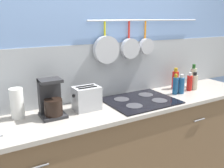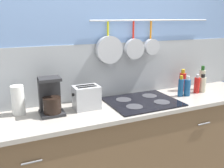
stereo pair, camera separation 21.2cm
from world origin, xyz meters
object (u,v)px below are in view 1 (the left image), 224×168
Objects in this scene: bottle_dish_soap at (193,77)px; bottle_olive_oil at (175,85)px; bottle_vinegar at (181,85)px; bottle_sesame_oil at (189,83)px; bottle_hot_sauce at (175,79)px; coffee_maker at (51,101)px; toaster at (87,98)px; paper_towel_roll at (17,103)px; bottle_cooking_wine at (194,82)px.

bottle_olive_oil is at bearing -163.36° from bottle_dish_soap.
bottle_olive_oil reaches higher than bottle_vinegar.
bottle_vinegar is 0.33m from bottle_dish_soap.
bottle_vinegar is 1.02× the size of bottle_sesame_oil.
bottle_sesame_oil is at bearing -148.78° from bottle_dish_soap.
bottle_dish_soap is at bearing -10.45° from bottle_hot_sauce.
coffee_maker is 1.29× the size of toaster.
paper_towel_roll is 1.66m from bottle_hot_sauce.
bottle_vinegar is 1.05× the size of bottle_cooking_wine.
bottle_vinegar is 0.23m from bottle_cooking_wine.
bottle_hot_sauce is at bearing 5.33° from toaster.
bottle_sesame_oil is at bearing -1.53° from toaster.
bottle_sesame_oil is 1.03× the size of bottle_cooking_wine.
bottle_dish_soap reaches higher than toaster.
paper_towel_roll is at bearing 174.03° from bottle_olive_oil.
bottle_dish_soap is (0.31, 0.12, 0.02)m from bottle_vinegar.
coffee_maker reaches higher than bottle_sesame_oil.
bottle_cooking_wine is at bearing -1.51° from coffee_maker.
paper_towel_roll is at bearing 168.96° from toaster.
bottle_cooking_wine is (1.27, -0.03, -0.02)m from toaster.
toaster is 1.02× the size of bottle_hot_sauce.
bottle_hot_sauce is at bearing 119.24° from bottle_sesame_oil.
bottle_olive_oil is 0.82× the size of bottle_dish_soap.
bottle_dish_soap reaches higher than bottle_cooking_wine.
bottle_sesame_oil is at bearing -4.54° from paper_towel_roll.
coffee_maker is 1.27m from bottle_olive_oil.
bottle_dish_soap is at bearing 21.67° from bottle_vinegar.
bottle_hot_sauce reaches higher than bottle_cooking_wine.
bottle_sesame_oil is (1.73, -0.14, -0.03)m from paper_towel_roll.
bottle_hot_sauce is 1.16× the size of bottle_sesame_oil.
coffee_maker is at bearing 176.91° from bottle_vinegar.
paper_towel_roll is 0.79× the size of coffee_maker.
toaster is 1.17× the size of bottle_vinegar.
bottle_vinegar is (1.34, -0.07, -0.04)m from coffee_maker.
bottle_olive_oil is at bearing -133.79° from bottle_hot_sauce.
bottle_dish_soap reaches higher than bottle_vinegar.
bottle_sesame_oil is (0.08, -0.14, -0.01)m from bottle_hot_sauce.
bottle_dish_soap reaches higher than paper_towel_roll.
paper_towel_roll is 1.02× the size of toaster.
bottle_vinegar is 0.16m from bottle_sesame_oil.
toaster is 0.97m from bottle_olive_oil.
coffee_maker is at bearing 178.49° from bottle_cooking_wine.
coffee_maker is 1.44× the size of bottle_olive_oil.
bottle_olive_oil is at bearing -174.93° from bottle_sesame_oil.
bottle_vinegar is at bearing -158.33° from bottle_dish_soap.
bottle_vinegar is at bearing -3.38° from toaster.
coffee_maker is 1.65m from bottle_dish_soap.
bottle_sesame_oil is 0.18m from bottle_dish_soap.
bottle_sesame_oil is 0.77× the size of bottle_dish_soap.
coffee_maker is at bearing -176.23° from bottle_hot_sauce.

